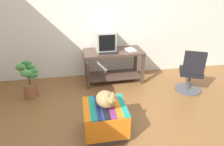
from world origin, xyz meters
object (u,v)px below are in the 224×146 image
at_px(desk, 113,61).
at_px(office_chair, 191,74).
at_px(tv_monitor, 105,41).
at_px(ottoman_with_blanket, 105,119).
at_px(cat, 107,99).
at_px(potted_plant, 29,81).
at_px(keyboard, 108,53).
at_px(book, 130,50).

relative_size(desk, office_chair, 1.40).
distance_m(tv_monitor, ottoman_with_blanket, 1.85).
bearing_deg(ottoman_with_blanket, office_chair, 25.65).
bearing_deg(desk, cat, -104.35).
bearing_deg(potted_plant, cat, -44.16).
xyz_separation_m(cat, potted_plant, (-1.29, 1.25, -0.23)).
height_order(keyboard, potted_plant, keyboard).
bearing_deg(cat, ottoman_with_blanket, 127.43).
height_order(desk, keyboard, keyboard).
bearing_deg(office_chair, tv_monitor, -2.59).
xyz_separation_m(keyboard, cat, (-0.26, -1.49, -0.15)).
distance_m(book, cat, 1.76).
relative_size(desk, keyboard, 3.12).
distance_m(tv_monitor, book, 0.57).
height_order(desk, office_chair, office_chair).
bearing_deg(potted_plant, tv_monitor, 17.05).
bearing_deg(desk, ottoman_with_blanket, -105.41).
distance_m(book, potted_plant, 2.10).
xyz_separation_m(book, office_chair, (1.05, -0.68, -0.34)).
xyz_separation_m(book, potted_plant, (-2.04, -0.33, -0.38)).
relative_size(book, office_chair, 0.28).
xyz_separation_m(keyboard, book, (0.49, 0.10, 0.00)).
xyz_separation_m(potted_plant, office_chair, (3.09, -0.35, 0.04)).
height_order(keyboard, cat, cat).
height_order(desk, tv_monitor, tv_monitor).
bearing_deg(office_chair, ottoman_with_blanket, 50.58).
height_order(desk, potted_plant, desk).
bearing_deg(cat, potted_plant, 113.86).
xyz_separation_m(ottoman_with_blanket, office_chair, (1.83, 0.88, 0.16)).
relative_size(desk, ottoman_with_blanket, 2.06).
xyz_separation_m(desk, book, (0.36, -0.04, 0.24)).
relative_size(desk, potted_plant, 1.78).
distance_m(keyboard, cat, 1.52).
bearing_deg(ottoman_with_blanket, tv_monitor, 81.28).
bearing_deg(book, keyboard, 179.54).
bearing_deg(cat, tv_monitor, 60.27).
height_order(ottoman_with_blanket, cat, cat).
distance_m(potted_plant, office_chair, 3.11).
bearing_deg(tv_monitor, desk, -31.88).
bearing_deg(keyboard, cat, -97.90).
distance_m(ottoman_with_blanket, office_chair, 2.04).
relative_size(desk, cat, 2.93).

